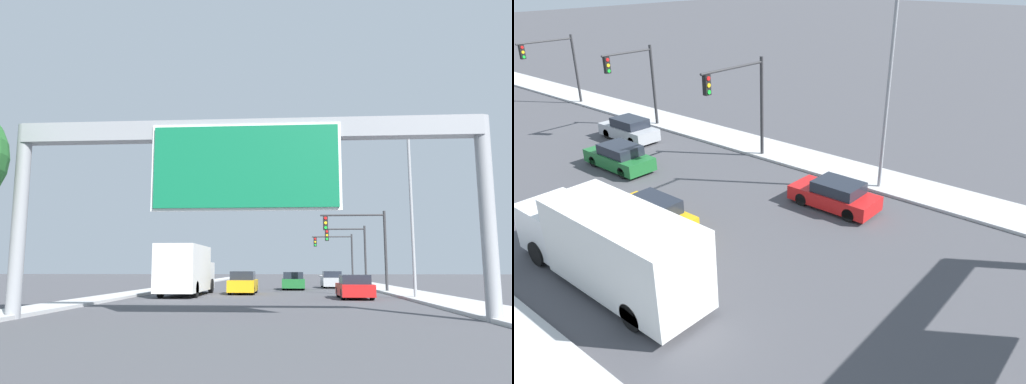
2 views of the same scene
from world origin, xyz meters
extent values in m
cube|color=#B8B8B8|center=(9.50, 60.00, 0.07)|extent=(3.00, 120.00, 0.15)
cube|color=red|center=(5.25, 30.74, 0.52)|extent=(1.83, 4.25, 0.68)
cube|color=#1E232D|center=(5.25, 30.53, 1.12)|extent=(1.61, 2.21, 0.52)
cylinder|color=black|center=(4.45, 32.06, 0.32)|extent=(0.22, 0.64, 0.64)
cylinder|color=black|center=(6.05, 32.06, 0.32)|extent=(0.22, 0.64, 0.64)
cylinder|color=black|center=(4.45, 29.42, 0.32)|extent=(0.22, 0.64, 0.64)
cylinder|color=black|center=(6.05, 29.42, 0.32)|extent=(0.22, 0.64, 0.64)
cube|color=gold|center=(-1.75, 35.70, 0.57)|extent=(1.79, 4.27, 0.78)
cube|color=#1E232D|center=(-1.75, 35.48, 1.25)|extent=(1.57, 2.22, 0.59)
cylinder|color=black|center=(-2.53, 37.02, 0.32)|extent=(0.22, 0.64, 0.64)
cylinder|color=black|center=(-0.97, 37.02, 0.32)|extent=(0.22, 0.64, 0.64)
cylinder|color=black|center=(-2.53, 34.37, 0.32)|extent=(0.22, 0.64, 0.64)
cylinder|color=black|center=(-0.97, 34.37, 0.32)|extent=(0.22, 0.64, 0.64)
cube|color=#1E662D|center=(1.75, 42.99, 0.54)|extent=(1.82, 4.43, 0.72)
cube|color=#1E232D|center=(1.75, 42.77, 1.17)|extent=(1.60, 2.30, 0.55)
cylinder|color=black|center=(0.95, 44.36, 0.32)|extent=(0.22, 0.64, 0.64)
cylinder|color=black|center=(2.55, 44.36, 0.32)|extent=(0.22, 0.64, 0.64)
cylinder|color=black|center=(0.95, 41.61, 0.32)|extent=(0.22, 0.64, 0.64)
cylinder|color=black|center=(2.55, 41.61, 0.32)|extent=(0.22, 0.64, 0.64)
cube|color=#A5A8AD|center=(5.25, 46.87, 0.55)|extent=(1.78, 4.37, 0.75)
cube|color=#1E232D|center=(5.25, 46.65, 1.21)|extent=(1.56, 2.27, 0.57)
cylinder|color=black|center=(4.47, 48.23, 0.32)|extent=(0.22, 0.64, 0.64)
cylinder|color=black|center=(6.03, 48.23, 0.32)|extent=(0.22, 0.64, 0.64)
cylinder|color=black|center=(4.47, 45.52, 0.32)|extent=(0.22, 0.64, 0.64)
cylinder|color=black|center=(6.03, 45.52, 0.32)|extent=(0.22, 0.64, 0.64)
cube|color=white|center=(-5.25, 36.98, 1.24)|extent=(2.20, 2.51, 1.88)
cube|color=silver|center=(-5.25, 32.50, 1.75)|extent=(2.39, 6.45, 2.90)
cylinder|color=black|center=(-6.31, 36.86, 0.50)|extent=(0.28, 1.00, 1.00)
cylinder|color=black|center=(-4.19, 36.86, 0.50)|extent=(0.28, 1.00, 1.00)
cylinder|color=black|center=(-6.31, 30.89, 0.50)|extent=(0.28, 1.00, 1.00)
cylinder|color=black|center=(-4.19, 30.89, 0.50)|extent=(0.28, 1.00, 1.00)
cylinder|color=#2D2D30|center=(8.50, 38.00, 2.98)|extent=(0.20, 0.20, 5.96)
cylinder|color=#2D2D30|center=(6.15, 38.00, 5.66)|extent=(4.71, 0.14, 0.14)
cube|color=black|center=(4.17, 38.00, 5.08)|extent=(0.35, 0.28, 1.05)
cylinder|color=red|center=(4.17, 37.84, 5.43)|extent=(0.22, 0.04, 0.22)
cylinder|color=yellow|center=(4.17, 37.84, 5.08)|extent=(0.22, 0.04, 0.22)
cylinder|color=green|center=(4.17, 37.84, 4.73)|extent=(0.22, 0.04, 0.22)
cylinder|color=#2D2D30|center=(8.50, 48.00, 2.85)|extent=(0.20, 0.20, 5.69)
cylinder|color=#2D2D30|center=(6.59, 48.00, 5.39)|extent=(3.82, 0.14, 0.14)
cube|color=black|center=(4.98, 48.00, 4.82)|extent=(0.35, 0.28, 1.05)
cylinder|color=red|center=(4.98, 47.84, 5.17)|extent=(0.22, 0.04, 0.22)
cylinder|color=yellow|center=(4.98, 47.84, 4.82)|extent=(0.22, 0.04, 0.22)
cylinder|color=green|center=(4.98, 47.84, 4.47)|extent=(0.22, 0.04, 0.22)
cylinder|color=#2D2D30|center=(8.50, 58.00, 2.80)|extent=(0.20, 0.20, 5.59)
cylinder|color=#2D2D30|center=(6.26, 58.00, 5.29)|extent=(4.48, 0.14, 0.14)
cube|color=black|center=(4.38, 58.00, 4.72)|extent=(0.35, 0.28, 1.05)
cylinder|color=red|center=(4.38, 57.84, 5.07)|extent=(0.22, 0.04, 0.22)
cylinder|color=yellow|center=(4.38, 57.84, 4.72)|extent=(0.22, 0.04, 0.22)
cylinder|color=green|center=(4.38, 57.84, 4.37)|extent=(0.22, 0.04, 0.22)
cylinder|color=gray|center=(8.60, 30.11, 4.88)|extent=(0.18, 0.18, 9.77)
camera|label=1|loc=(1.52, 0.74, 1.76)|focal=35.00mm
camera|label=2|loc=(-13.39, 19.40, 10.67)|focal=35.00mm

